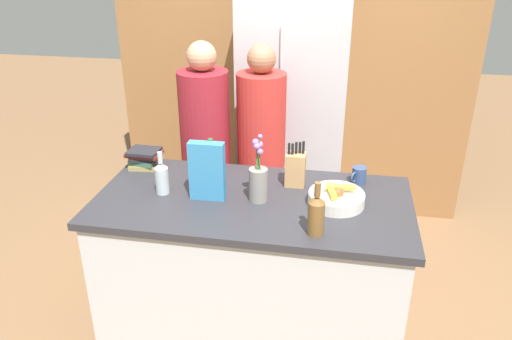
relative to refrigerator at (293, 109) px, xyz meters
The scene contains 15 objects.
ground_plane 1.67m from the refrigerator, 92.73° to the right, with size 14.00×14.00×0.00m, color brown.
kitchen_island 1.44m from the refrigerator, 92.73° to the right, with size 1.68×0.83×0.93m.
back_wall_wood 0.47m from the refrigerator, 100.03° to the left, with size 2.88×0.12×2.60m.
refrigerator is the anchor object (origin of this frame).
fruit_bowl 1.37m from the refrigerator, 74.15° to the right, with size 0.29×0.29×0.11m.
knife_block 1.14m from the refrigerator, 82.93° to the right, with size 0.11×0.09×0.26m.
flower_vase 1.35m from the refrigerator, 91.32° to the right, with size 0.10×0.10×0.37m.
cereal_box 1.41m from the refrigerator, 102.20° to the right, with size 0.19×0.06×0.32m.
coffee_mug 1.16m from the refrigerator, 64.96° to the right, with size 0.09×0.11×0.10m.
book_stack 1.32m from the refrigerator, 125.91° to the right, with size 0.21×0.16×0.12m.
bottle_oil 1.65m from the refrigerator, 79.90° to the right, with size 0.08×0.08×0.27m.
bottle_vinegar 1.10m from the refrigerator, 109.61° to the right, with size 0.08×0.08×0.20m.
bottle_wine 1.47m from the refrigerator, 112.23° to the right, with size 0.07×0.07×0.24m.
person_at_sink 0.84m from the refrigerator, 128.12° to the right, with size 0.33×0.33×1.62m.
person_in_blue 0.58m from the refrigerator, 105.57° to the right, with size 0.33×0.33×1.59m.
Camera 1 is at (0.44, -2.30, 2.18)m, focal length 35.00 mm.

